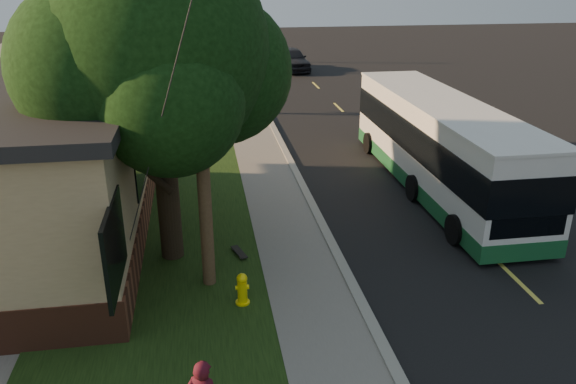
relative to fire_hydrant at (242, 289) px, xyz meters
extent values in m
plane|color=black|center=(2.60, 0.00, -0.43)|extent=(120.00, 120.00, 0.00)
cube|color=black|center=(6.60, 10.00, -0.43)|extent=(8.00, 80.00, 0.01)
cube|color=gray|center=(2.60, 10.00, -0.37)|extent=(0.25, 80.00, 0.12)
cube|color=slate|center=(1.60, 10.00, -0.39)|extent=(2.00, 80.00, 0.08)
cube|color=black|center=(-1.90, 10.00, -0.40)|extent=(5.00, 80.00, 0.07)
cylinder|color=yellow|center=(0.00, 0.00, -0.09)|extent=(0.22, 0.22, 0.55)
sphere|color=yellow|center=(0.00, 0.00, 0.26)|extent=(0.24, 0.24, 0.24)
cylinder|color=yellow|center=(0.00, 0.00, 0.04)|extent=(0.30, 0.10, 0.10)
cylinder|color=yellow|center=(0.00, 0.00, 0.04)|extent=(0.10, 0.18, 0.10)
cylinder|color=yellow|center=(0.00, 0.00, -0.34)|extent=(0.32, 0.32, 0.04)
cylinder|color=#473321|center=(-0.70, 1.00, 4.14)|extent=(0.30, 0.30, 9.00)
cylinder|color=#2D2D30|center=(-1.60, -0.10, 3.37)|extent=(2.52, 3.21, 7.60)
cylinder|color=black|center=(-1.60, 2.50, 1.64)|extent=(0.56, 0.56, 4.00)
sphere|color=black|center=(-1.60, 2.50, 4.84)|extent=(5.20, 5.20, 5.20)
sphere|color=black|center=(-0.20, 3.10, 4.24)|extent=(3.60, 3.60, 3.60)
sphere|color=black|center=(-2.80, 2.10, 4.54)|extent=(3.80, 3.80, 3.80)
sphere|color=black|center=(-1.30, 1.20, 3.94)|extent=(3.20, 3.20, 3.20)
sphere|color=black|center=(-2.20, 3.90, 5.24)|extent=(3.40, 3.40, 3.40)
sphere|color=black|center=(-0.70, 3.70, 5.84)|extent=(3.00, 3.00, 3.00)
cylinder|color=black|center=(-0.90, 18.00, 1.29)|extent=(0.24, 0.24, 3.30)
cylinder|color=black|center=(-0.90, 18.00, 2.94)|extent=(1.38, 0.57, 2.01)
cylinder|color=black|center=(-0.90, 18.00, 2.94)|extent=(0.74, 1.21, 1.58)
cylinder|color=black|center=(-0.90, 18.00, 2.94)|extent=(0.65, 1.05, 1.95)
cylinder|color=black|center=(-0.90, 18.00, 2.94)|extent=(1.28, 0.53, 1.33)
cylinder|color=black|center=(-0.90, 18.00, 2.94)|extent=(0.75, 1.21, 1.70)
cylinder|color=black|center=(-0.40, 30.00, 1.15)|extent=(0.24, 0.24, 3.03)
cylinder|color=black|center=(-0.40, 30.00, 2.66)|extent=(1.38, 0.57, 2.01)
cylinder|color=black|center=(-0.40, 30.00, 2.66)|extent=(0.74, 1.21, 1.58)
cylinder|color=black|center=(-0.40, 30.00, 2.66)|extent=(0.65, 1.05, 1.95)
cylinder|color=black|center=(-0.40, 30.00, 2.66)|extent=(1.28, 0.53, 1.33)
cylinder|color=black|center=(-0.40, 30.00, 2.66)|extent=(0.75, 1.21, 1.70)
cylinder|color=#2D2D30|center=(3.10, 34.00, 2.32)|extent=(0.16, 0.16, 5.50)
imported|color=black|center=(3.10, 34.00, 4.07)|extent=(0.18, 0.22, 1.10)
cube|color=silver|center=(7.06, 6.12, 1.26)|extent=(2.29, 10.97, 2.47)
cube|color=#18572D|center=(7.06, 6.12, -0.02)|extent=(2.31, 10.99, 0.50)
cube|color=black|center=(7.06, 6.12, 1.44)|extent=(2.33, 11.01, 1.01)
cube|color=black|center=(7.06, 0.66, 1.12)|extent=(1.99, 0.06, 1.46)
cube|color=yellow|center=(7.06, 0.67, 2.36)|extent=(1.46, 0.06, 0.32)
cube|color=#FFF2CC|center=(6.38, 0.65, 0.07)|extent=(0.23, 0.04, 0.14)
cube|color=#FFF2CC|center=(7.75, 0.65, 0.07)|extent=(0.23, 0.04, 0.14)
cube|color=silver|center=(7.06, 6.12, 2.51)|extent=(2.34, 11.02, 0.08)
cylinder|color=black|center=(5.92, 2.10, -0.01)|extent=(0.26, 0.84, 0.84)
cylinder|color=black|center=(8.21, 2.10, -0.01)|extent=(0.26, 0.84, 0.84)
cylinder|color=black|center=(5.92, 5.21, -0.01)|extent=(0.26, 0.84, 0.84)
cylinder|color=black|center=(8.21, 5.21, -0.01)|extent=(0.26, 0.84, 0.84)
cylinder|color=black|center=(5.92, 10.14, -0.01)|extent=(0.26, 0.84, 0.84)
cylinder|color=black|center=(8.21, 10.14, -0.01)|extent=(0.26, 0.84, 0.84)
cube|color=black|center=(0.10, 2.29, -0.30)|extent=(0.41, 0.79, 0.02)
cylinder|color=silver|center=(0.18, 2.03, -0.34)|extent=(0.18, 0.10, 0.05)
cylinder|color=silver|center=(0.02, 2.54, -0.34)|extent=(0.18, 0.10, 0.05)
cube|color=#13311E|center=(-4.76, 3.14, 0.18)|extent=(1.35, 1.07, 1.15)
cube|color=#13311E|center=(-4.76, 3.14, 0.79)|extent=(1.40, 1.12, 0.08)
imported|color=black|center=(5.93, 29.64, 0.38)|extent=(2.45, 4.98, 1.63)
camera|label=1|loc=(-0.67, -10.65, 6.59)|focal=35.00mm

